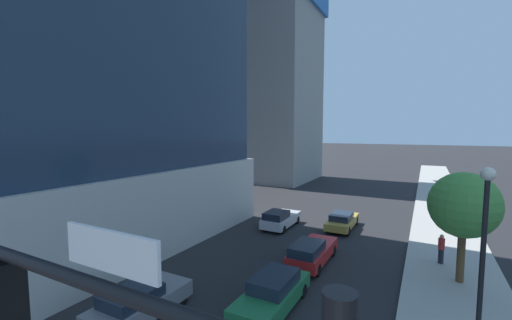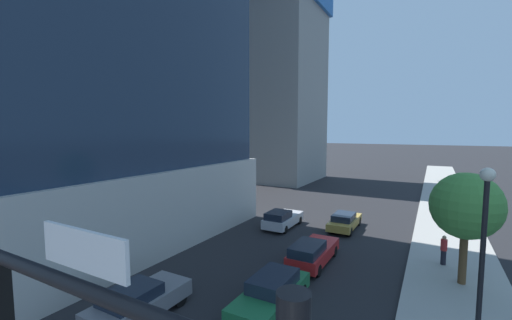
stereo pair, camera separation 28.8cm
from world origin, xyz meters
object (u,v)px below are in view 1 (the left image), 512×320
(construction_building, at_px, (263,79))
(pedestrian_red_shirt, at_px, (441,249))
(street_tree, at_px, (464,205))
(street_lamp, at_px, (484,236))
(car_silver, at_px, (280,219))
(car_red, at_px, (312,252))
(car_green, at_px, (273,293))
(car_gold, at_px, (342,220))
(car_gray, at_px, (139,303))

(construction_building, distance_m, pedestrian_red_shirt, 38.41)
(construction_building, xyz_separation_m, street_tree, (25.13, -27.82, -11.87))
(construction_building, xyz_separation_m, street_lamp, (25.16, -33.85, -11.64))
(car_silver, distance_m, car_red, 7.14)
(street_lamp, bearing_deg, car_red, 146.13)
(car_silver, bearing_deg, car_red, -51.65)
(street_tree, bearing_deg, car_silver, 159.05)
(pedestrian_red_shirt, bearing_deg, street_tree, -70.87)
(street_lamp, relative_size, car_green, 1.35)
(construction_building, relative_size, pedestrian_red_shirt, 23.40)
(construction_building, relative_size, car_green, 8.25)
(car_gold, relative_size, car_red, 0.97)
(street_lamp, bearing_deg, construction_building, 126.62)
(street_tree, xyz_separation_m, car_silver, (-11.74, 4.50, -3.32))
(car_red, bearing_deg, street_tree, 8.53)
(car_silver, relative_size, car_gray, 1.01)
(car_gold, bearing_deg, construction_building, 129.84)
(car_gray, relative_size, pedestrian_red_shirt, 2.57)
(street_lamp, xyz_separation_m, car_green, (-7.34, -0.36, -3.54))
(car_silver, distance_m, pedestrian_red_shirt, 11.24)
(car_green, height_order, car_gray, car_green)
(car_silver, xyz_separation_m, car_red, (4.43, -5.60, 0.03))
(car_silver, xyz_separation_m, car_gray, (0.00, -14.17, 0.03))
(car_gold, relative_size, car_gray, 1.05)
(street_tree, height_order, car_red, street_tree)
(construction_building, xyz_separation_m, car_silver, (13.39, -23.33, -15.19))
(car_green, bearing_deg, car_silver, 112.13)
(street_tree, distance_m, car_gray, 15.57)
(pedestrian_red_shirt, bearing_deg, car_green, -127.53)
(construction_building, xyz_separation_m, car_green, (17.82, -34.21, -15.17))
(car_gray, bearing_deg, construction_building, 109.65)
(car_green, bearing_deg, car_gray, -143.42)
(pedestrian_red_shirt, bearing_deg, car_gray, -132.89)
(street_lamp, relative_size, car_red, 1.37)
(construction_building, distance_m, car_red, 37.20)
(street_lamp, bearing_deg, pedestrian_red_shirt, 95.39)
(street_lamp, height_order, car_gold, street_lamp)
(construction_building, relative_size, car_red, 8.40)
(construction_building, xyz_separation_m, car_red, (17.82, -28.92, -15.16))
(street_tree, relative_size, car_gray, 1.29)
(street_tree, bearing_deg, car_gray, -140.52)
(street_lamp, distance_m, car_green, 8.16)
(car_silver, height_order, car_gray, same)
(car_gray, bearing_deg, car_green, 36.58)
(car_green, xyz_separation_m, car_gold, (-0.00, 12.86, -0.06))
(car_silver, bearing_deg, car_gold, 23.99)
(car_gold, height_order, car_gray, car_gray)
(car_gray, height_order, pedestrian_red_shirt, pedestrian_red_shirt)
(car_gold, xyz_separation_m, car_red, (-0.00, -7.57, 0.07))
(car_silver, height_order, car_red, car_red)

